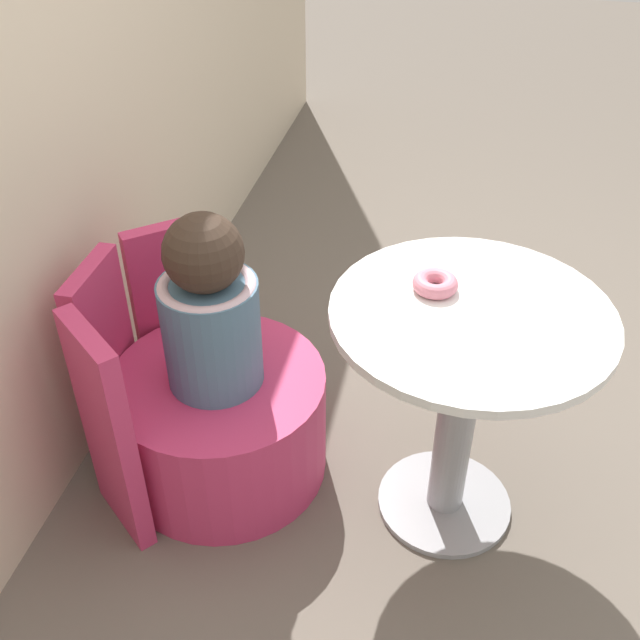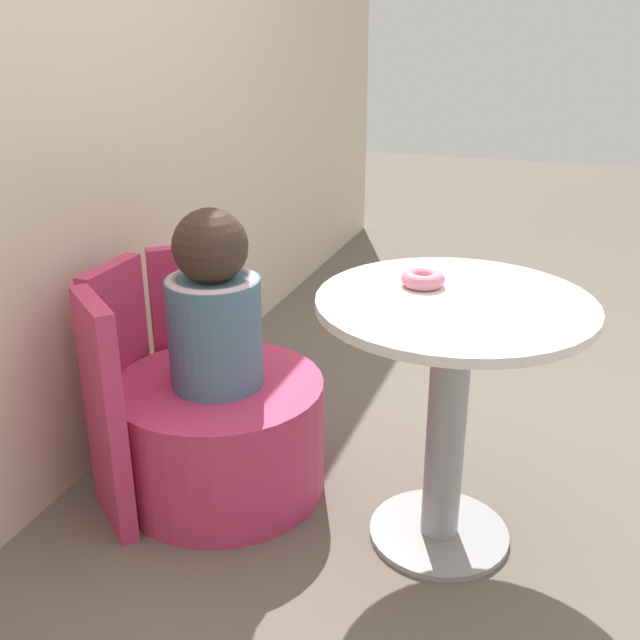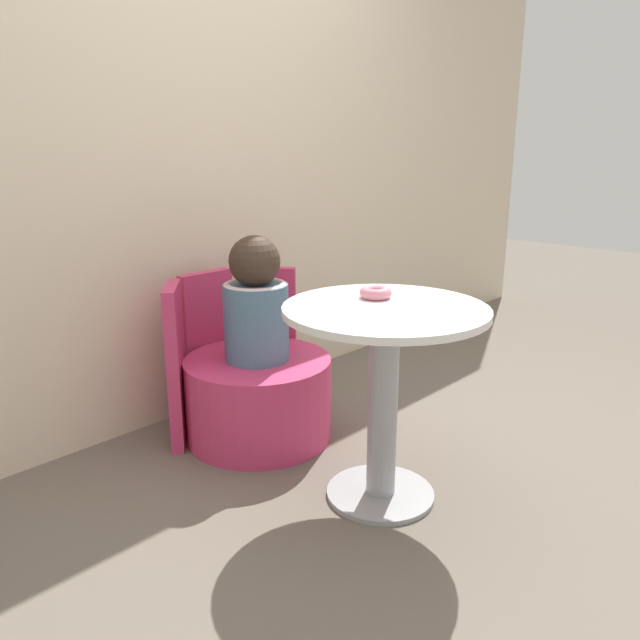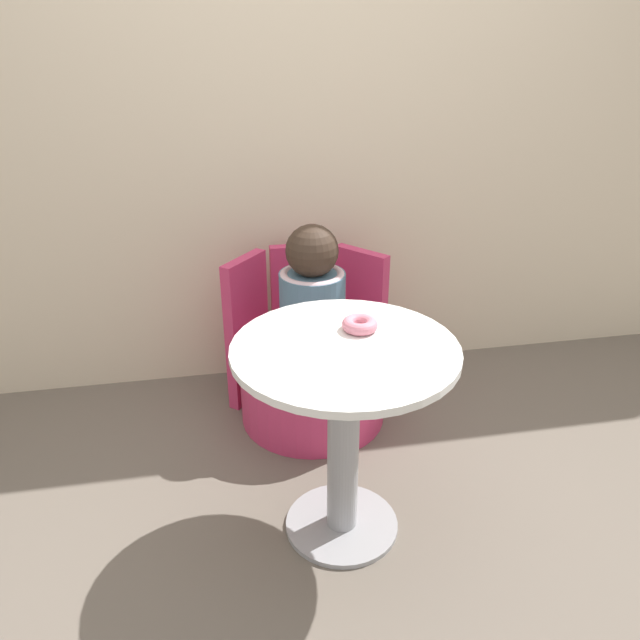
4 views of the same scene
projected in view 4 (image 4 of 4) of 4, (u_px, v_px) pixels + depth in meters
ground_plane at (360, 520)px, 2.17m from camera, size 12.00×12.00×0.00m
back_wall at (304, 116)px, 2.65m from camera, size 6.00×0.06×2.40m
round_table at (344, 405)px, 1.93m from camera, size 0.69×0.69×0.70m
tub_chair at (313, 381)px, 2.67m from camera, size 0.62×0.62×0.35m
booth_backrest at (303, 322)px, 2.82m from camera, size 0.72×0.26×0.67m
child_figure at (312, 292)px, 2.49m from camera, size 0.27×0.27×0.52m
donut at (360, 324)px, 1.93m from camera, size 0.11×0.11×0.04m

